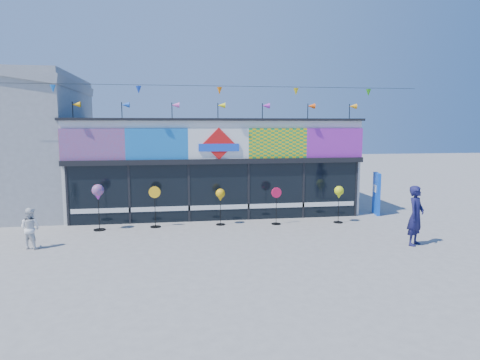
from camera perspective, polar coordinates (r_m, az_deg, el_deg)
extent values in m
plane|color=slate|center=(14.07, -1.31, -8.45)|extent=(80.00, 80.00, 0.00)
cube|color=silver|center=(19.59, -3.62, 1.97)|extent=(12.00, 5.00, 4.00)
cube|color=black|center=(17.17, -2.82, -1.65)|extent=(11.60, 0.12, 2.30)
cube|color=black|center=(16.98, -2.84, 2.50)|extent=(12.00, 0.30, 0.20)
cube|color=white|center=(17.24, -2.80, -3.63)|extent=(11.40, 0.10, 0.18)
cube|color=black|center=(19.51, -3.67, 7.97)|extent=(12.20, 5.20, 0.10)
cube|color=black|center=(17.54, -22.03, -1.99)|extent=(0.08, 0.14, 2.30)
cube|color=black|center=(17.16, -14.53, -1.88)|extent=(0.08, 0.14, 2.30)
cube|color=black|center=(17.08, -6.83, -1.74)|extent=(0.08, 0.14, 2.30)
cube|color=black|center=(17.32, 1.13, -1.56)|extent=(0.08, 0.14, 2.30)
cube|color=black|center=(17.86, 8.42, -1.37)|extent=(0.08, 0.14, 2.30)
cube|color=black|center=(18.67, 15.18, -1.17)|extent=(0.08, 0.14, 2.30)
cube|color=red|center=(17.14, -19.08, 4.50)|extent=(2.40, 0.08, 1.20)
cube|color=blue|center=(16.88, -11.02, 4.73)|extent=(2.40, 0.08, 1.20)
cube|color=white|center=(16.96, -2.86, 4.86)|extent=(2.40, 0.08, 1.20)
cube|color=yellow|center=(17.37, 5.07, 4.90)|extent=(2.40, 0.08, 1.20)
cube|color=purple|center=(18.09, 12.50, 4.86)|extent=(2.40, 0.08, 1.20)
cube|color=red|center=(16.90, -2.84, 4.86)|extent=(1.27, 0.06, 1.27)
cube|color=blue|center=(16.88, -2.83, 4.34)|extent=(1.60, 0.05, 0.30)
cube|color=green|center=(17.29, -16.24, -2.30)|extent=(0.78, 0.03, 0.78)
cube|color=orange|center=(17.14, -11.81, -1.73)|extent=(0.92, 0.03, 0.92)
cube|color=#EA5016|center=(17.07, -7.33, -0.48)|extent=(0.78, 0.03, 0.78)
cube|color=#FC9E15|center=(17.25, -2.83, -2.41)|extent=(0.92, 0.03, 0.92)
cube|color=#F953B3|center=(17.38, 1.57, -1.13)|extent=(0.78, 0.03, 0.78)
cube|color=#A5239A|center=(17.62, 5.87, 0.03)|extent=(0.92, 0.03, 0.92)
cube|color=purple|center=(18.09, 9.97, -1.72)|extent=(0.78, 0.03, 0.78)
cylinder|color=black|center=(17.49, -21.41, 8.54)|extent=(0.03, 0.03, 0.70)
cone|color=#EDA10C|center=(17.47, -20.99, 9.39)|extent=(0.30, 0.22, 0.22)
cylinder|color=black|center=(17.20, -15.47, 8.81)|extent=(0.03, 0.03, 0.70)
cone|color=blue|center=(17.19, -15.03, 9.66)|extent=(0.30, 0.22, 0.22)
cylinder|color=black|center=(17.09, -9.06, 8.99)|extent=(0.03, 0.03, 0.70)
cone|color=#E64CBC|center=(17.10, -8.60, 9.84)|extent=(0.30, 0.22, 0.22)
cylinder|color=black|center=(17.18, -2.97, 9.07)|extent=(0.03, 0.03, 0.70)
cone|color=yellow|center=(17.20, -2.50, 9.90)|extent=(0.30, 0.22, 0.22)
cylinder|color=black|center=(17.45, 3.00, 9.04)|extent=(0.03, 0.03, 0.70)
cone|color=#B229BF|center=(17.49, 3.46, 9.85)|extent=(0.30, 0.22, 0.22)
cylinder|color=black|center=(17.94, 9.02, 8.91)|extent=(0.03, 0.03, 0.70)
cone|color=#FF530D|center=(17.99, 9.47, 9.70)|extent=(0.30, 0.22, 0.22)
cylinder|color=black|center=(18.56, 14.38, 8.72)|extent=(0.03, 0.03, 0.70)
cone|color=#FFA115|center=(18.63, 14.81, 9.47)|extent=(0.30, 0.22, 0.22)
cylinder|color=black|center=(16.59, -2.75, 12.42)|extent=(16.00, 0.01, 0.01)
cone|color=blue|center=(17.02, -23.68, 11.08)|extent=(0.20, 0.20, 0.28)
cone|color=blue|center=(16.53, -13.37, 11.62)|extent=(0.20, 0.20, 0.28)
cone|color=orange|center=(16.57, -2.75, 11.80)|extent=(0.20, 0.20, 0.28)
cone|color=gold|center=(17.15, 7.48, 11.59)|extent=(0.20, 0.20, 0.28)
cone|color=#2C9B17|center=(18.21, 16.75, 11.10)|extent=(0.20, 0.20, 0.28)
cube|color=blue|center=(19.34, 17.73, -1.73)|extent=(0.34, 0.91, 1.80)
cube|color=white|center=(19.27, 17.57, -1.08)|extent=(0.13, 0.40, 0.31)
cylinder|color=black|center=(16.60, -18.22, -6.32)|extent=(0.43, 0.43, 0.03)
cylinder|color=black|center=(16.45, -18.32, -3.89)|extent=(0.03, 0.03, 1.40)
sphere|color=#B429C1|center=(16.33, -18.43, -1.30)|extent=(0.43, 0.43, 0.43)
cone|color=#B429C1|center=(16.37, -18.39, -2.23)|extent=(0.22, 0.22, 0.19)
cylinder|color=black|center=(16.55, -11.20, -6.13)|extent=(0.40, 0.40, 0.03)
cylinder|color=black|center=(16.41, -11.26, -3.89)|extent=(0.02, 0.02, 1.29)
cylinder|color=yellow|center=(16.29, -11.32, -1.60)|extent=(0.44, 0.08, 0.44)
cylinder|color=black|center=(16.62, -2.61, -5.94)|extent=(0.36, 0.36, 0.03)
cylinder|color=black|center=(16.50, -2.62, -3.93)|extent=(0.02, 0.02, 1.16)
sphere|color=#E1A30B|center=(16.39, -2.63, -1.79)|extent=(0.36, 0.36, 0.36)
cone|color=#E1A30B|center=(16.42, -2.63, -2.56)|extent=(0.18, 0.18, 0.16)
cylinder|color=black|center=(16.77, 4.83, -5.84)|extent=(0.37, 0.37, 0.03)
cylinder|color=black|center=(16.64, 4.86, -3.79)|extent=(0.02, 0.02, 1.20)
cylinder|color=#EC1647|center=(16.53, 4.88, -1.69)|extent=(0.41, 0.09, 0.41)
cylinder|color=black|center=(17.41, 12.95, -5.51)|extent=(0.37, 0.37, 0.03)
cylinder|color=black|center=(17.28, 13.01, -3.52)|extent=(0.02, 0.02, 1.20)
sphere|color=#CBDC12|center=(17.18, 13.07, -1.40)|extent=(0.37, 0.37, 0.37)
cone|color=#CBDC12|center=(17.21, 13.05, -2.16)|extent=(0.19, 0.19, 0.17)
imported|color=#161645|center=(14.78, 22.39, -4.41)|extent=(0.83, 0.80, 1.92)
imported|color=white|center=(14.88, -26.18, -5.79)|extent=(0.71, 0.56, 1.29)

